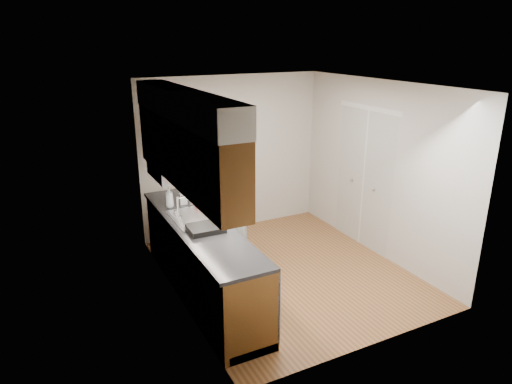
# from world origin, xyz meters

# --- Properties ---
(floor) EXTENTS (3.50, 3.50, 0.00)m
(floor) POSITION_xyz_m (0.00, 0.00, 0.00)
(floor) COLOR olive
(floor) RESTS_ON ground
(ceiling) EXTENTS (3.50, 3.50, 0.00)m
(ceiling) POSITION_xyz_m (0.00, 0.00, 2.50)
(ceiling) COLOR white
(ceiling) RESTS_ON wall_left
(wall_left) EXTENTS (0.02, 3.50, 2.50)m
(wall_left) POSITION_xyz_m (-1.50, 0.00, 1.25)
(wall_left) COLOR beige
(wall_left) RESTS_ON floor
(wall_right) EXTENTS (0.02, 3.50, 2.50)m
(wall_right) POSITION_xyz_m (1.50, 0.00, 1.25)
(wall_right) COLOR beige
(wall_right) RESTS_ON floor
(wall_back) EXTENTS (3.00, 0.02, 2.50)m
(wall_back) POSITION_xyz_m (0.00, 1.75, 1.25)
(wall_back) COLOR beige
(wall_back) RESTS_ON floor
(counter) EXTENTS (0.64, 2.80, 1.30)m
(counter) POSITION_xyz_m (-1.20, -0.00, 0.49)
(counter) COLOR brown
(counter) RESTS_ON floor
(upper_cabinets) EXTENTS (0.47, 2.80, 1.21)m
(upper_cabinets) POSITION_xyz_m (-1.33, 0.05, 1.95)
(upper_cabinets) COLOR brown
(upper_cabinets) RESTS_ON wall_left
(closet_door) EXTENTS (0.02, 1.22, 2.05)m
(closet_door) POSITION_xyz_m (1.49, 0.30, 1.02)
(closet_door) COLOR silver
(closet_door) RESTS_ON wall_right
(floor_mat) EXTENTS (0.70, 0.87, 0.01)m
(floor_mat) POSITION_xyz_m (-0.63, 0.30, 0.01)
(floor_mat) COLOR #575659
(floor_mat) RESTS_ON floor
(person) EXTENTS (0.54, 0.79, 2.17)m
(person) POSITION_xyz_m (-0.63, 0.30, 1.10)
(person) COLOR #9EB6C0
(person) RESTS_ON floor_mat
(soap_bottle_a) EXTENTS (0.12, 0.12, 0.28)m
(soap_bottle_a) POSITION_xyz_m (-1.36, 0.70, 1.08)
(soap_bottle_a) COLOR silver
(soap_bottle_a) RESTS_ON counter
(soap_bottle_b) EXTENTS (0.11, 0.11, 0.21)m
(soap_bottle_b) POSITION_xyz_m (-1.17, 0.73, 1.05)
(soap_bottle_b) COLOR silver
(soap_bottle_b) RESTS_ON counter
(soda_can) EXTENTS (0.07, 0.07, 0.12)m
(soda_can) POSITION_xyz_m (-1.01, 0.63, 1.00)
(soda_can) COLOR maroon
(soda_can) RESTS_ON counter
(steel_can) EXTENTS (0.07, 0.07, 0.12)m
(steel_can) POSITION_xyz_m (-1.10, 0.61, 1.00)
(steel_can) COLOR #A5A5AA
(steel_can) RESTS_ON counter
(dish_rack) EXTENTS (0.41, 0.35, 0.06)m
(dish_rack) POSITION_xyz_m (-1.22, -0.23, 0.97)
(dish_rack) COLOR black
(dish_rack) RESTS_ON counter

